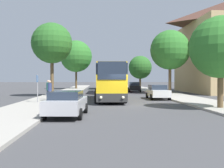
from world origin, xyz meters
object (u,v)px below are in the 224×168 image
(bus_front, at_px, (109,81))
(tree_right_mid, at_px, (170,50))
(tree_right_far, at_px, (140,67))
(parked_car_left_curb, at_px, (67,103))
(bus_stop_sign, at_px, (37,85))
(tree_left_far, at_px, (52,43))
(pedestrian_waiting_far, at_px, (50,91))
(pedestrian_waiting_near, at_px, (48,90))
(parked_car_right_near, at_px, (158,92))
(tree_left_near, at_px, (76,56))
(bus_middle, at_px, (106,82))
(tree_right_near, at_px, (221,47))
(bus_rear, at_px, (103,80))
(parked_car_right_far, at_px, (134,87))

(bus_front, xyz_separation_m, tree_right_mid, (8.94, 10.24, 4.29))
(tree_right_far, bearing_deg, parked_car_left_curb, -104.92)
(bus_stop_sign, bearing_deg, tree_left_far, 92.30)
(bus_front, xyz_separation_m, pedestrian_waiting_far, (-5.36, -2.63, -0.80))
(bus_front, height_order, pedestrian_waiting_near, bus_front)
(parked_car_right_near, bearing_deg, tree_left_near, -65.98)
(bus_stop_sign, bearing_deg, pedestrian_waiting_near, 82.21)
(pedestrian_waiting_near, bearing_deg, bus_middle, -179.15)
(tree_left_near, distance_m, tree_left_far, 22.86)
(tree_left_far, distance_m, tree_right_near, 19.68)
(bus_front, xyz_separation_m, bus_middle, (0.07, 14.51, -0.17))
(bus_middle, xyz_separation_m, tree_right_near, (7.37, -22.79, 2.61))
(bus_rear, height_order, tree_left_far, tree_left_far)
(tree_left_far, bearing_deg, parked_car_right_far, 44.59)
(bus_front, height_order, tree_right_mid, tree_right_mid)
(parked_car_right_near, bearing_deg, bus_rear, -77.47)
(parked_car_right_near, height_order, tree_right_mid, tree_right_mid)
(bus_rear, xyz_separation_m, tree_right_far, (7.61, -2.46, 2.63))
(tree_right_far, bearing_deg, parked_car_right_far, -103.75)
(pedestrian_waiting_near, distance_m, tree_right_far, 31.40)
(parked_car_right_far, bearing_deg, tree_right_near, 99.41)
(parked_car_right_far, height_order, tree_left_near, tree_left_near)
(bus_stop_sign, bearing_deg, tree_right_far, 66.22)
(tree_right_mid, bearing_deg, tree_right_far, 94.97)
(bus_front, xyz_separation_m, bus_rear, (-0.17, 29.96, -0.03))
(parked_car_right_near, height_order, pedestrian_waiting_far, pedestrian_waiting_far)
(parked_car_left_curb, distance_m, tree_right_mid, 24.90)
(bus_middle, distance_m, parked_car_right_near, 14.17)
(bus_rear, relative_size, tree_left_near, 1.06)
(bus_middle, xyz_separation_m, parked_car_right_near, (5.12, -13.18, -0.93))
(parked_car_right_near, distance_m, tree_right_mid, 11.07)
(parked_car_right_far, relative_size, bus_stop_sign, 1.75)
(parked_car_left_curb, distance_m, parked_car_right_far, 28.62)
(bus_rear, xyz_separation_m, tree_left_near, (-5.56, -1.74, 4.91))
(bus_front, distance_m, tree_right_mid, 14.26)
(parked_car_right_near, distance_m, tree_right_far, 26.52)
(tree_left_near, bearing_deg, parked_car_left_curb, -85.76)
(bus_front, distance_m, bus_stop_sign, 7.15)
(pedestrian_waiting_far, bearing_deg, bus_rear, -10.53)
(tree_right_mid, bearing_deg, bus_stop_sign, -137.79)
(bus_stop_sign, height_order, pedestrian_waiting_far, bus_stop_sign)
(parked_car_right_near, bearing_deg, tree_right_near, 105.08)
(tree_right_far, bearing_deg, bus_rear, 162.07)
(bus_rear, relative_size, tree_right_far, 1.56)
(bus_stop_sign, xyz_separation_m, tree_right_far, (13.66, 31.01, 2.87))
(pedestrian_waiting_far, relative_size, tree_right_far, 0.28)
(parked_car_left_curb, xyz_separation_m, pedestrian_waiting_near, (-3.02, 10.27, 0.34))
(parked_car_right_near, height_order, pedestrian_waiting_near, pedestrian_waiting_near)
(pedestrian_waiting_near, bearing_deg, tree_right_far, 176.83)
(bus_stop_sign, height_order, tree_right_far, tree_right_far)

